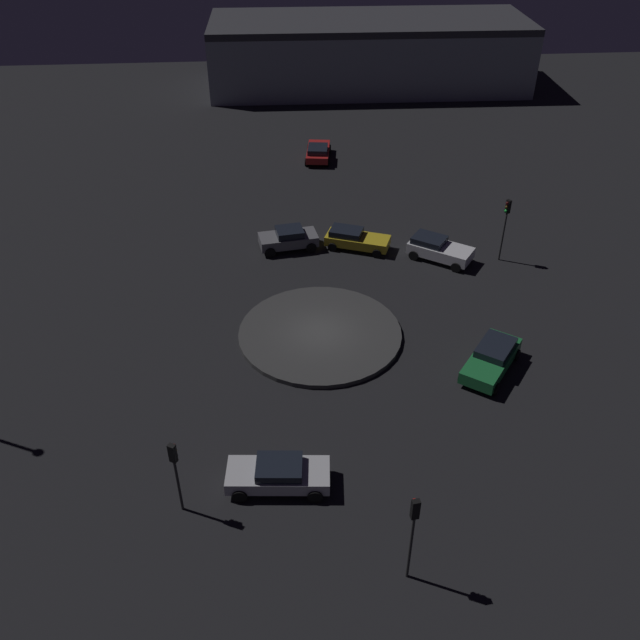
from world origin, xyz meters
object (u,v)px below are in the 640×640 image
Objects in this scene: car_silver at (278,474)px; car_yellow at (355,239)px; car_grey at (289,238)px; car_red at (318,152)px; car_green at (492,358)px; traffic_light_south at (413,524)px; car_white at (438,249)px; traffic_light_southwest at (175,464)px; store_building at (368,53)px; traffic_light_northeast at (506,218)px.

car_yellow reaches higher than car_silver.
car_red is (3.24, 15.49, -0.07)m from car_grey.
traffic_light_south is at bearing 7.11° from car_green.
car_white is at bearing -141.96° from car_green.
traffic_light_south reaches higher than traffic_light_southwest.
car_white reaches higher than car_green.
store_building is (15.93, 58.31, 0.79)m from traffic_light_southwest.
car_grey is at bearing -157.39° from car_white.
store_building reaches higher than car_green.
car_green reaches higher than car_silver.
car_white is at bearing -36.50° from traffic_light_northeast.
car_yellow is (-5.69, 13.53, -0.03)m from car_green.
store_building reaches higher than traffic_light_southwest.
car_grey is at bearing -88.87° from car_silver.
car_green is 1.08× the size of traffic_light_northeast.
traffic_light_south is (0.27, -41.32, 2.45)m from car_red.
car_silver is 58.63m from store_building.
traffic_light_south is (-6.78, -12.00, 2.43)m from car_green.
traffic_light_south is at bearing -70.16° from car_white.
car_red is 0.13× the size of store_building.
traffic_light_south is (4.83, -4.89, 2.46)m from car_silver.
traffic_light_northeast reaches higher than car_yellow.
store_building reaches higher than car_yellow.
car_green is 14.68m from car_yellow.
traffic_light_south reaches higher than car_silver.
car_green is at bearing -32.76° from traffic_light_southwest.
car_silver is at bearing 36.89° from traffic_light_south.
store_building is at bearing 102.13° from car_yellow.
traffic_light_southwest is at bearing 75.92° from store_building.
car_grey is 15.82m from car_red.
car_white is at bearing 90.50° from store_building.
car_green is 17.80m from traffic_light_southwest.
traffic_light_south reaches higher than car_green.
car_red is 1.17× the size of traffic_light_southwest.
car_red is at bearing 72.17° from store_building.
car_white is 24.60m from traffic_light_south.
car_silver is 0.13× the size of store_building.
traffic_light_southwest reaches higher than car_red.
car_red is (4.57, 36.43, 0.00)m from car_silver.
car_red is 18.96m from car_white.
car_red is at bearing 116.10° from car_yellow.
traffic_light_southwest is (-4.14, -0.95, 2.05)m from car_silver.
car_white is (9.99, -2.23, -0.00)m from car_grey.
car_yellow is 1.06× the size of traffic_light_northeast.
traffic_light_south is at bearing -71.22° from car_yellow.
traffic_light_northeast is (15.43, 18.27, 2.41)m from car_silver.
car_green is (7.04, -29.33, 0.02)m from car_red.
car_grey is at bearing -41.10° from traffic_light_northeast.
traffic_light_northeast is (9.51, -2.36, 2.41)m from car_yellow.
car_yellow is 23.90m from traffic_light_southwest.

